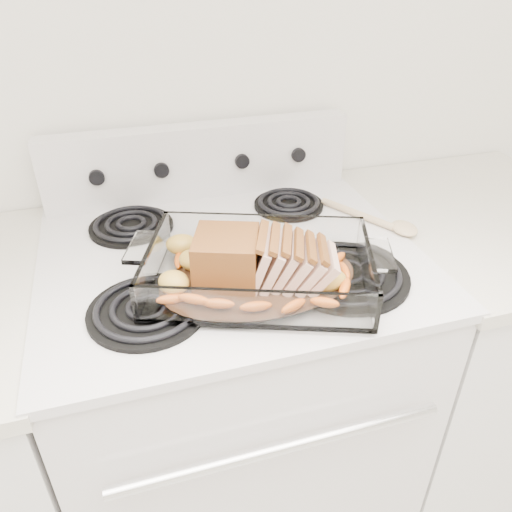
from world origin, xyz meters
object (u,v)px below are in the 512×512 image
object	(u,v)px
electric_range	(235,398)
pork_roast	(251,261)
baking_dish	(259,274)
counter_right	(453,352)

from	to	relation	value
electric_range	pork_roast	distance (m)	0.53
electric_range	baking_dish	bearing A→B (deg)	-81.53
electric_range	pork_roast	xyz separation A→B (m)	(0.01, -0.14, 0.51)
electric_range	pork_roast	world-z (taller)	electric_range
baking_dish	pork_roast	world-z (taller)	pork_roast
counter_right	baking_dish	size ratio (longest dim) A/B	2.30
electric_range	counter_right	size ratio (longest dim) A/B	1.20
baking_dish	pork_roast	distance (m)	0.04
baking_dish	electric_range	bearing A→B (deg)	118.74
electric_range	baking_dish	xyz separation A→B (m)	(0.02, -0.14, 0.48)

